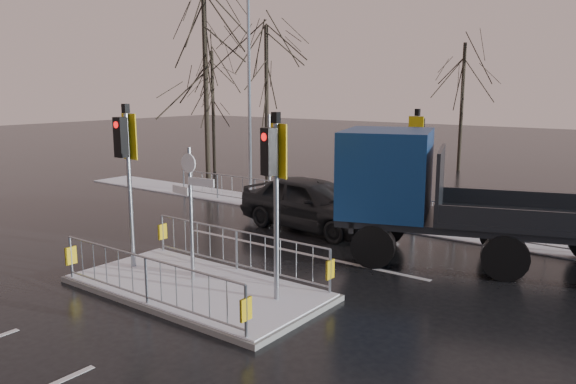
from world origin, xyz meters
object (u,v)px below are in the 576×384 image
Objects in this scene: street_lamp_left at (251,88)px; flatbed_truck at (426,192)px; traffic_island at (196,274)px; car_far_lane at (312,203)px.

flatbed_truck is at bearing -23.37° from street_lamp_left.
traffic_island is at bearing -55.93° from street_lamp_left.
flatbed_truck is at bearing 59.65° from traffic_island.
car_far_lane is at bearing 168.81° from flatbed_truck.
car_far_lane is 7.25m from street_lamp_left.
traffic_island is 0.76× the size of flatbed_truck.
traffic_island is 12.17m from street_lamp_left.
traffic_island is 6.37m from flatbed_truck.
traffic_island is 1.18× the size of car_far_lane.
traffic_island is 6.30m from car_far_lane.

